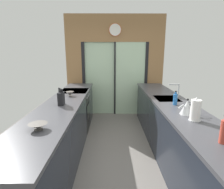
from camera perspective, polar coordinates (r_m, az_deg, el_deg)
The scene contains 13 objects.
ground_plane at distance 3.61m, azimuth 1.55°, elevation -15.51°, with size 5.04×7.60×0.02m, color slate.
back_wall_unit at distance 4.98m, azimuth 0.93°, elevation 10.85°, with size 2.64×0.12×2.70m.
left_counter_run at distance 3.08m, azimuth -15.60°, elevation -11.42°, with size 0.62×3.80×0.92m.
right_counter_run at distance 3.30m, azimuth 18.05°, elevation -9.96°, with size 0.62×3.80×0.92m.
sink_faucet at distance 3.39m, azimuth 19.86°, elevation 1.75°, with size 0.19×0.02×0.27m.
oven_range at distance 4.10m, azimuth -11.58°, elevation -5.14°, with size 0.60×0.60×0.92m.
mixing_bowl_near at distance 2.09m, azimuth -22.37°, elevation -9.28°, with size 0.20×0.20×0.07m.
mixing_bowl_far at distance 3.49m, azimuth -13.20°, elevation 0.27°, with size 0.15×0.15×0.08m.
knife_block at distance 2.91m, azimuth -15.81°, elevation -1.20°, with size 0.08×0.14×0.27m.
kettle at distance 2.58m, azimuth 22.73°, elevation -3.77°, with size 0.26×0.18×0.22m.
soap_bottle_near at distance 1.91m, azimuth 31.93°, elevation -9.88°, with size 0.07×0.07×0.27m.
soap_bottle_far at distance 2.97m, azimuth 19.40°, elevation -1.39°, with size 0.06×0.06×0.22m.
paper_towel_roll at distance 2.36m, azimuth 24.94°, elevation -4.62°, with size 0.14×0.14×0.29m.
Camera 1 is at (-0.12, -2.57, 1.71)m, focal length 28.86 mm.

